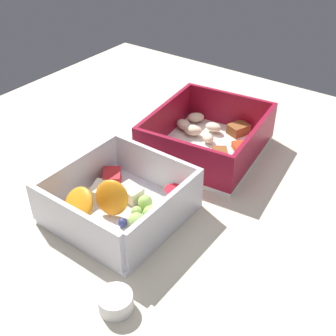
{
  "coord_description": "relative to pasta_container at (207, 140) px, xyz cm",
  "views": [
    {
      "loc": [
        38.38,
        29.0,
        37.81
      ],
      "look_at": [
        -0.61,
        1.08,
        4.0
      ],
      "focal_mm": 46.34,
      "sensor_mm": 36.0,
      "label": 1
    }
  ],
  "objects": [
    {
      "name": "table_surface",
      "position": [
        9.88,
        -1.59,
        -2.95
      ],
      "size": [
        80.0,
        80.0,
        2.0
      ],
      "primitive_type": "cube",
      "color": "beige",
      "rests_on": "ground"
    },
    {
      "name": "pasta_container",
      "position": [
        0.0,
        0.0,
        0.0
      ],
      "size": [
        18.73,
        16.85,
        6.22
      ],
      "rotation": [
        0.0,
        0.0,
        0.11
      ],
      "color": "white",
      "rests_on": "table_surface"
    },
    {
      "name": "fruit_bowl",
      "position": [
        18.61,
        -1.08,
        0.07
      ],
      "size": [
        14.99,
        14.58,
        5.79
      ],
      "rotation": [
        0.0,
        0.0,
        -0.02
      ],
      "color": "white",
      "rests_on": "table_surface"
    },
    {
      "name": "paper_cup_liner",
      "position": [
        29.37,
        7.6,
        -1.04
      ],
      "size": [
        3.47,
        3.47,
        1.83
      ],
      "primitive_type": "cylinder",
      "color": "white",
      "rests_on": "table_surface"
    }
  ]
}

